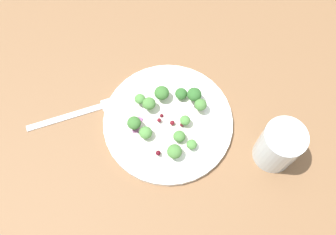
% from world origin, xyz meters
% --- Properties ---
extents(ground_plane, '(1.80, 1.80, 0.02)m').
position_xyz_m(ground_plane, '(0.00, 0.00, -0.01)').
color(ground_plane, brown).
extents(plate, '(0.25, 0.25, 0.02)m').
position_xyz_m(plate, '(0.02, -0.01, 0.01)').
color(plate, white).
rests_on(plate, ground_plane).
extents(dressing_pool, '(0.14, 0.14, 0.00)m').
position_xyz_m(dressing_pool, '(0.02, -0.01, 0.01)').
color(dressing_pool, white).
rests_on(dressing_pool, plate).
extents(broccoli_floret_0, '(0.02, 0.02, 0.02)m').
position_xyz_m(broccoli_floret_0, '(-0.00, -0.06, 0.03)').
color(broccoli_floret_0, '#8EB77A').
rests_on(broccoli_floret_0, plate).
extents(broccoli_floret_1, '(0.02, 0.02, 0.02)m').
position_xyz_m(broccoli_floret_1, '(0.05, 0.03, 0.03)').
color(broccoli_floret_1, '#ADD18E').
rests_on(broccoli_floret_1, plate).
extents(broccoli_floret_2, '(0.03, 0.03, 0.03)m').
position_xyz_m(broccoli_floret_2, '(0.07, 0.02, 0.03)').
color(broccoli_floret_2, '#9EC684').
rests_on(broccoli_floret_2, plate).
extents(broccoli_floret_3, '(0.02, 0.02, 0.02)m').
position_xyz_m(broccoli_floret_3, '(-0.02, -0.01, 0.03)').
color(broccoli_floret_3, '#8EB77A').
rests_on(broccoli_floret_3, plate).
extents(broccoli_floret_4, '(0.02, 0.02, 0.02)m').
position_xyz_m(broccoli_floret_4, '(-0.04, 0.04, 0.02)').
color(broccoli_floret_4, '#8EB77A').
rests_on(broccoli_floret_4, plate).
extents(broccoli_floret_5, '(0.03, 0.03, 0.03)m').
position_xyz_m(broccoli_floret_5, '(-0.03, -0.06, 0.04)').
color(broccoli_floret_5, '#ADD18E').
rests_on(broccoli_floret_5, plate).
extents(broccoli_floret_6, '(0.02, 0.02, 0.02)m').
position_xyz_m(broccoli_floret_6, '(-0.01, 0.03, 0.03)').
color(broccoli_floret_6, '#ADD18E').
rests_on(broccoli_floret_6, plate).
extents(broccoli_floret_7, '(0.02, 0.02, 0.02)m').
position_xyz_m(broccoli_floret_7, '(0.08, -0.03, 0.03)').
color(broccoli_floret_7, '#9EC684').
rests_on(broccoli_floret_7, plate).
extents(broccoli_floret_8, '(0.03, 0.03, 0.03)m').
position_xyz_m(broccoli_floret_8, '(0.06, -0.02, 0.03)').
color(broccoli_floret_8, '#9EC684').
rests_on(broccoli_floret_8, plate).
extents(broccoli_floret_9, '(0.03, 0.03, 0.03)m').
position_xyz_m(broccoli_floret_9, '(-0.01, 0.06, 0.03)').
color(broccoli_floret_9, '#ADD18E').
rests_on(broccoli_floret_9, plate).
extents(broccoli_floret_10, '(0.02, 0.02, 0.02)m').
position_xyz_m(broccoli_floret_10, '(-0.04, -0.04, 0.03)').
color(broccoli_floret_10, '#ADD18E').
rests_on(broccoli_floret_10, plate).
extents(broccoli_floret_11, '(0.03, 0.03, 0.03)m').
position_xyz_m(broccoli_floret_11, '(0.04, -0.05, 0.03)').
color(broccoli_floret_11, '#8EB77A').
rests_on(broccoli_floret_11, plate).
extents(cranberry_0, '(0.01, 0.01, 0.01)m').
position_xyz_m(cranberry_0, '(0.02, 0.06, 0.02)').
color(cranberry_0, '#4C0A14').
rests_on(cranberry_0, plate).
extents(cranberry_1, '(0.01, 0.01, 0.01)m').
position_xyz_m(cranberry_1, '(0.01, -0.00, 0.02)').
color(cranberry_1, maroon).
rests_on(cranberry_1, plate).
extents(cranberry_2, '(0.01, 0.01, 0.01)m').
position_xyz_m(cranberry_2, '(0.03, -0.01, 0.02)').
color(cranberry_2, '#4C0A14').
rests_on(cranberry_2, plate).
extents(cranberry_3, '(0.01, 0.01, 0.01)m').
position_xyz_m(cranberry_3, '(0.03, -0.00, 0.02)').
color(cranberry_3, maroon).
rests_on(cranberry_3, plate).
extents(cranberry_4, '(0.01, 0.01, 0.01)m').
position_xyz_m(cranberry_4, '(-0.01, 0.00, 0.02)').
color(cranberry_4, '#4C0A14').
rests_on(cranberry_4, plate).
extents(onion_bit_0, '(0.01, 0.01, 0.00)m').
position_xyz_m(onion_bit_0, '(0.07, 0.03, 0.02)').
color(onion_bit_0, '#934C84').
rests_on(onion_bit_0, plate).
extents(onion_bit_1, '(0.01, 0.01, 0.00)m').
position_xyz_m(onion_bit_1, '(0.08, -0.04, 0.01)').
color(onion_bit_1, '#A35B93').
rests_on(onion_bit_1, plate).
extents(onion_bit_2, '(0.01, 0.02, 0.00)m').
position_xyz_m(onion_bit_2, '(0.07, 0.01, 0.01)').
color(onion_bit_2, '#934C84').
rests_on(onion_bit_2, plate).
extents(onion_bit_3, '(0.01, 0.01, 0.01)m').
position_xyz_m(onion_bit_3, '(-0.03, -0.05, 0.02)').
color(onion_bit_3, '#843D75').
rests_on(onion_bit_3, plate).
extents(fork, '(0.17, 0.11, 0.01)m').
position_xyz_m(fork, '(0.19, 0.01, 0.00)').
color(fork, silver).
rests_on(fork, ground_plane).
extents(water_glass, '(0.07, 0.07, 0.10)m').
position_xyz_m(water_glass, '(-0.19, 0.02, 0.05)').
color(water_glass, silver).
rests_on(water_glass, ground_plane).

